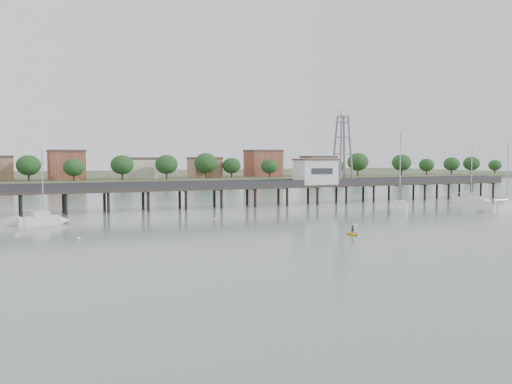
# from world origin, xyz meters

# --- Properties ---
(ground_plane) EXTENTS (500.00, 500.00, 0.00)m
(ground_plane) POSITION_xyz_m (0.00, 0.00, 0.00)
(ground_plane) COLOR slate
(ground_plane) RESTS_ON ground
(pier) EXTENTS (150.00, 5.00, 5.50)m
(pier) POSITION_xyz_m (0.00, 60.00, 3.79)
(pier) COLOR #2D2823
(pier) RESTS_ON ground
(pier_building) EXTENTS (8.40, 5.40, 5.30)m
(pier_building) POSITION_xyz_m (25.00, 60.00, 6.67)
(pier_building) COLOR silver
(pier_building) RESTS_ON ground
(lattice_tower) EXTENTS (3.20, 3.20, 15.50)m
(lattice_tower) POSITION_xyz_m (31.50, 60.00, 11.10)
(lattice_tower) COLOR slate
(lattice_tower) RESTS_ON ground
(sailboat_d) EXTENTS (7.77, 2.27, 12.89)m
(sailboat_d) POSITION_xyz_m (47.30, 30.79, 0.64)
(sailboat_d) COLOR silver
(sailboat_d) RESTS_ON ground
(sailboat_c) EXTENTS (7.93, 8.40, 14.72)m
(sailboat_c) POSITION_xyz_m (29.75, 39.02, 0.63)
(sailboat_c) COLOR silver
(sailboat_c) RESTS_ON ground
(sailboat_e) EXTENTS (7.18, 5.92, 12.12)m
(sailboat_e) POSITION_xyz_m (55.93, 47.31, 0.65)
(sailboat_e) COLOR silver
(sailboat_e) RESTS_ON ground
(sailboat_b) EXTENTS (6.82, 3.21, 11.02)m
(sailboat_b) POSITION_xyz_m (-28.43, 44.24, 0.65)
(sailboat_b) COLOR silver
(sailboat_b) RESTS_ON ground
(white_tender) EXTENTS (3.79, 2.48, 1.36)m
(white_tender) POSITION_xyz_m (-32.11, 46.20, 0.42)
(white_tender) COLOR silver
(white_tender) RESTS_ON ground
(yellow_dinghy) EXTENTS (1.66, 0.65, 2.26)m
(yellow_dinghy) POSITION_xyz_m (4.83, 17.30, 0.00)
(yellow_dinghy) COLOR yellow
(yellow_dinghy) RESTS_ON ground
(dinghy_occupant) EXTENTS (0.63, 1.04, 0.23)m
(dinghy_occupant) POSITION_xyz_m (4.83, 17.30, 0.00)
(dinghy_occupant) COLOR black
(dinghy_occupant) RESTS_ON ground
(mooring_buoys) EXTENTS (84.94, 16.09, 0.39)m
(mooring_buoys) POSITION_xyz_m (-0.30, 30.77, 0.08)
(mooring_buoys) COLOR beige
(mooring_buoys) RESTS_ON ground
(far_shore) EXTENTS (500.00, 170.00, 10.40)m
(far_shore) POSITION_xyz_m (0.36, 239.58, 0.95)
(far_shore) COLOR #475133
(far_shore) RESTS_ON ground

